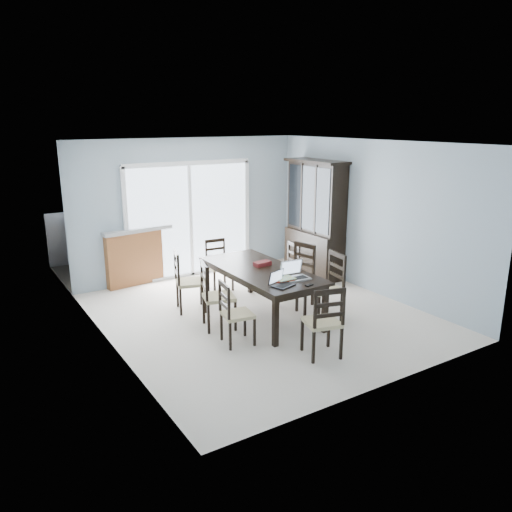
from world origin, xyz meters
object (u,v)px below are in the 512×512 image
object	(u,v)px
laptop_silver	(297,275)
chair_left_near	(231,307)
china_hutch	(315,220)
cell_phone	(309,285)
hot_tub	(137,245)
dining_table	(261,274)
chair_right_mid	(300,268)
chair_left_far	(184,274)
chair_end_near	(325,315)
chair_right_far	(288,263)
chair_right_near	(330,279)
chair_end_far	(217,259)
laptop_dark	(283,283)
chair_left_mid	(212,288)
game_box	(262,264)

from	to	relation	value
laptop_silver	chair_left_near	bearing A→B (deg)	-178.14
china_hutch	cell_phone	world-z (taller)	china_hutch
hot_tub	laptop_silver	bearing A→B (deg)	-76.86
dining_table	chair_right_mid	bearing A→B (deg)	7.65
chair_left_far	laptop_silver	size ratio (longest dim) A/B	2.97
dining_table	chair_left_near	size ratio (longest dim) A/B	2.18
dining_table	chair_end_near	xyz separation A→B (m)	(-0.09, -1.61, -0.09)
dining_table	chair_left_near	distance (m)	1.09
chair_left_far	cell_phone	distance (m)	2.09
dining_table	chair_right_mid	xyz separation A→B (m)	(0.81, 0.11, -0.06)
china_hutch	chair_right_far	xyz separation A→B (m)	(-1.08, -0.65, -0.52)
chair_right_near	dining_table	bearing A→B (deg)	61.68
chair_right_far	chair_end_near	world-z (taller)	chair_end_near
dining_table	china_hutch	distance (m)	2.41
china_hutch	chair_right_far	world-z (taller)	china_hutch
china_hutch	laptop_silver	bearing A→B (deg)	-134.12
chair_right_near	hot_tub	xyz separation A→B (m)	(-1.60, 3.93, -0.10)
chair_right_mid	cell_phone	distance (m)	1.31
dining_table	chair_right_far	xyz separation A→B (m)	(0.94, 0.60, -0.13)
chair_right_near	chair_end_near	world-z (taller)	chair_right_near
chair_end_far	laptop_silver	xyz separation A→B (m)	(0.09, -2.20, 0.27)
laptop_dark	chair_left_mid	bearing A→B (deg)	111.04
laptop_dark	game_box	xyz separation A→B (m)	(0.29, 0.96, -0.02)
chair_end_near	laptop_silver	xyz separation A→B (m)	(0.25, 0.93, 0.23)
chair_right_mid	chair_right_far	xyz separation A→B (m)	(0.13, 0.49, -0.06)
chair_left_mid	laptop_dark	world-z (taller)	chair_left_mid
dining_table	chair_left_far	world-z (taller)	chair_left_far
chair_right_far	chair_end_far	xyz separation A→B (m)	(-0.88, 0.92, -0.01)
chair_left_mid	hot_tub	world-z (taller)	chair_left_mid
dining_table	chair_left_mid	size ratio (longest dim) A/B	1.94
dining_table	chair_end_far	size ratio (longest dim) A/B	2.16
chair_left_near	cell_phone	xyz separation A→B (m)	(1.01, -0.36, 0.22)
china_hutch	chair_right_mid	size ratio (longest dim) A/B	1.91
laptop_silver	chair_end_near	bearing A→B (deg)	-100.58
china_hutch	cell_phone	distance (m)	2.96
game_box	hot_tub	bearing A→B (deg)	105.57
chair_left_far	chair_right_far	distance (m)	1.85
game_box	hot_tub	size ratio (longest dim) A/B	0.12
chair_right_mid	laptop_silver	world-z (taller)	chair_right_mid
dining_table	chair_left_far	xyz separation A→B (m)	(-0.89, 0.82, -0.08)
chair_left_near	chair_end_near	world-z (taller)	chair_end_near
dining_table	laptop_dark	size ratio (longest dim) A/B	6.35
chair_right_far	dining_table	bearing A→B (deg)	128.79
chair_left_mid	hot_tub	distance (m)	3.33
chair_end_near	cell_phone	bearing A→B (deg)	85.69
chair_left_mid	chair_end_far	size ratio (longest dim) A/B	1.12
chair_left_far	laptop_silver	world-z (taller)	chair_left_far
dining_table	chair_right_near	size ratio (longest dim) A/B	1.87
chair_end_near	chair_end_far	xyz separation A→B (m)	(0.15, 3.13, -0.04)
chair_left_far	chair_end_near	xyz separation A→B (m)	(0.80, -2.43, -0.01)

